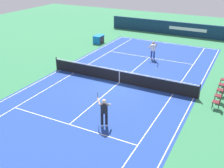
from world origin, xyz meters
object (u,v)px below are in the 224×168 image
object	(u,v)px
tennis_player_far	(153,50)
equipment_cart_tarped	(99,39)
spectator_chair_2	(222,89)
spectator_chair_1	(224,84)
spectator_chair_4	(218,101)
tennis_net	(119,76)
tennis_ball	(156,70)
tennis_player_near	(104,111)
spectator_chair_3	(220,95)

from	to	relation	value
tennis_player_far	equipment_cart_tarped	size ratio (longest dim) A/B	1.36
spectator_chair_2	tennis_player_far	bearing A→B (deg)	-127.03
spectator_chair_1	spectator_chair_2	bearing A→B (deg)	0.00
tennis_player_far	spectator_chair_4	xyz separation A→B (m)	(6.86, 6.58, -0.41)
tennis_net	equipment_cart_tarped	world-z (taller)	tennis_net
tennis_ball	spectator_chair_2	distance (m)	6.01
tennis_net	tennis_ball	size ratio (longest dim) A/B	177.27
tennis_ball	tennis_player_near	bearing A→B (deg)	0.78
spectator_chair_2	spectator_chair_3	size ratio (longest dim) A/B	1.00
tennis_ball	spectator_chair_4	size ratio (longest dim) A/B	0.08
tennis_player_near	spectator_chair_2	distance (m)	8.53
tennis_ball	equipment_cart_tarped	distance (m)	9.57
tennis_ball	spectator_chair_1	distance (m)	5.67
tennis_ball	equipment_cart_tarped	world-z (taller)	equipment_cart_tarped
tennis_player_far	spectator_chair_1	size ratio (longest dim) A/B	1.93
tennis_player_near	spectator_chair_2	xyz separation A→B (m)	(-6.68, 5.28, -0.41)
spectator_chair_1	spectator_chair_3	distance (m)	1.90
tennis_player_near	tennis_player_far	size ratio (longest dim) A/B	1.00
spectator_chair_2	equipment_cart_tarped	size ratio (longest dim) A/B	0.70
tennis_player_far	spectator_chair_2	world-z (taller)	tennis_player_far
tennis_net	spectator_chair_3	world-z (taller)	tennis_net
tennis_net	tennis_player_far	xyz separation A→B (m)	(-6.07, 0.47, 0.44)
spectator_chair_1	spectator_chair_2	xyz separation A→B (m)	(0.95, 0.00, 0.00)
spectator_chair_4	equipment_cart_tarped	size ratio (longest dim) A/B	0.70
tennis_player_far	equipment_cart_tarped	distance (m)	7.51
tennis_ball	equipment_cart_tarped	size ratio (longest dim) A/B	0.05
tennis_net	tennis_player_far	size ratio (longest dim) A/B	6.89
spectator_chair_1	equipment_cart_tarped	xyz separation A→B (m)	(-6.43, -13.68, -0.08)
spectator_chair_1	equipment_cart_tarped	bearing A→B (deg)	-115.17
tennis_net	tennis_player_far	bearing A→B (deg)	175.58
tennis_ball	tennis_player_far	bearing A→B (deg)	-153.61
tennis_ball	tennis_net	bearing A→B (deg)	-24.03
tennis_net	tennis_ball	world-z (taller)	tennis_net
spectator_chair_4	tennis_player_far	bearing A→B (deg)	-136.20
spectator_chair_2	equipment_cart_tarped	bearing A→B (deg)	-118.34
tennis_player_far	spectator_chair_1	bearing A→B (deg)	58.60
tennis_player_near	spectator_chair_3	distance (m)	7.80
spectator_chair_1	spectator_chair_4	world-z (taller)	same
spectator_chair_4	equipment_cart_tarped	xyz separation A→B (m)	(-9.27, -13.68, -0.08)
spectator_chair_1	equipment_cart_tarped	world-z (taller)	spectator_chair_1
tennis_player_far	spectator_chair_3	bearing A→B (deg)	48.06
tennis_player_far	spectator_chair_3	size ratio (longest dim) A/B	1.93
tennis_player_far	spectator_chair_4	bearing A→B (deg)	43.80
tennis_ball	spectator_chair_2	size ratio (longest dim) A/B	0.08
tennis_player_near	equipment_cart_tarped	world-z (taller)	tennis_player_near
tennis_net	spectator_chair_1	world-z (taller)	tennis_net
equipment_cart_tarped	spectator_chair_4	bearing A→B (deg)	55.87
spectator_chair_4	tennis_net	bearing A→B (deg)	-96.43
tennis_player_far	spectator_chair_1	xyz separation A→B (m)	(4.02, 6.58, -0.41)
tennis_ball	spectator_chair_1	xyz separation A→B (m)	(1.64, 5.40, 0.49)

